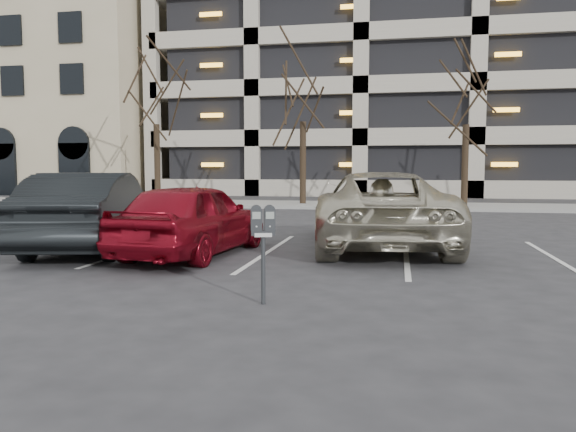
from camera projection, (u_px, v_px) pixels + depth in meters
name	position (u px, v px, depth m)	size (l,w,h in m)	color
ground	(320.00, 275.00, 9.15)	(140.00, 140.00, 0.00)	#28282B
sidewalk	(370.00, 205.00, 24.78)	(80.00, 4.00, 0.12)	gray
stall_lines	(269.00, 251.00, 11.66)	(16.90, 5.20, 0.00)	silver
parking_garage	(558.00, 59.00, 39.11)	(52.00, 20.00, 19.00)	black
office_building	(13.00, 92.00, 43.12)	(26.00, 16.20, 15.00)	tan
tree_a	(155.00, 75.00, 26.18)	(3.68, 3.68, 8.36)	black
tree_b	(303.00, 69.00, 24.83)	(3.70, 3.70, 8.40)	black
tree_c	(467.00, 73.00, 23.52)	(3.47, 3.47, 7.88)	black
parking_meter	(263.00, 230.00, 7.12)	(0.34, 0.21, 1.25)	black
suv_silver	(379.00, 209.00, 12.34)	(3.49, 6.25, 1.66)	beige
car_red	(193.00, 219.00, 11.12)	(1.74, 4.32, 1.47)	maroon
car_dark	(93.00, 211.00, 11.90)	(1.73, 4.97, 1.64)	black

